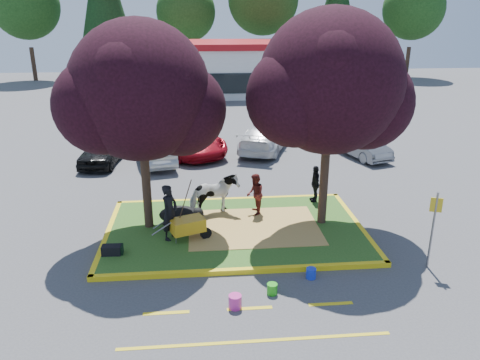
{
  "coord_description": "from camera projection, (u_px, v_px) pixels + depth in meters",
  "views": [
    {
      "loc": [
        -1.11,
        -13.71,
        6.73
      ],
      "look_at": [
        0.2,
        0.5,
        1.61
      ],
      "focal_mm": 35.0,
      "sensor_mm": 36.0,
      "label": 1
    }
  ],
  "objects": [
    {
      "name": "curb_right",
      "position": [
        357.0,
        225.0,
        15.55
      ],
      "size": [
        0.16,
        5.3,
        0.15
      ],
      "primitive_type": "cube",
      "color": "yellow",
      "rests_on": "ground"
    },
    {
      "name": "fire_lane_stripe_a",
      "position": [
        166.0,
        313.0,
        11.11
      ],
      "size": [
        1.1,
        0.12,
        0.01
      ],
      "primitive_type": "cube",
      "color": "yellow",
      "rests_on": "ground"
    },
    {
      "name": "sign_post",
      "position": [
        434.0,
        223.0,
        12.68
      ],
      "size": [
        0.3,
        0.14,
        2.24
      ],
      "rotation": [
        0.0,
        0.0,
        -0.37
      ],
      "color": "slate",
      "rests_on": "ground"
    },
    {
      "name": "car_grey",
      "position": [
        361.0,
        145.0,
        22.96
      ],
      "size": [
        2.28,
        3.82,
        1.19
      ],
      "primitive_type": "imported",
      "rotation": [
        0.0,
        0.0,
        0.3
      ],
      "color": "slate",
      "rests_on": "ground"
    },
    {
      "name": "curb_far",
      "position": [
        230.0,
        200.0,
        17.62
      ],
      "size": [
        8.3,
        0.16,
        0.15
      ],
      "primitive_type": "cube",
      "color": "yellow",
      "rests_on": "ground"
    },
    {
      "name": "curb_left",
      "position": [
        108.0,
        235.0,
        14.85
      ],
      "size": [
        0.16,
        5.3,
        0.15
      ],
      "primitive_type": "cube",
      "color": "yellow",
      "rests_on": "ground"
    },
    {
      "name": "tree_purple_left",
      "position": [
        141.0,
        97.0,
        13.87
      ],
      "size": [
        5.06,
        4.2,
        6.51
      ],
      "color": "black",
      "rests_on": "median_island"
    },
    {
      "name": "handler",
      "position": [
        170.0,
        212.0,
        14.18
      ],
      "size": [
        0.68,
        0.76,
        1.75
      ],
      "primitive_type": "imported",
      "rotation": [
        0.0,
        0.0,
        1.05
      ],
      "color": "black",
      "rests_on": "median_island"
    },
    {
      "name": "treeline",
      "position": [
        217.0,
        2.0,
        47.97
      ],
      "size": [
        46.58,
        7.8,
        14.63
      ],
      "color": "black",
      "rests_on": "ground"
    },
    {
      "name": "visitor_b",
      "position": [
        315.0,
        183.0,
        17.13
      ],
      "size": [
        0.37,
        0.81,
        1.36
      ],
      "primitive_type": "imported",
      "rotation": [
        0.0,
        0.0,
        -1.62
      ],
      "color": "black",
      "rests_on": "median_island"
    },
    {
      "name": "fire_lane_stripe_c",
      "position": [
        331.0,
        304.0,
        11.46
      ],
      "size": [
        1.1,
        0.12,
        0.01
      ],
      "primitive_type": "cube",
      "color": "yellow",
      "rests_on": "ground"
    },
    {
      "name": "gear_bag_green",
      "position": [
        115.0,
        250.0,
        13.5
      ],
      "size": [
        0.49,
        0.33,
        0.25
      ],
      "primitive_type": "cube",
      "rotation": [
        0.0,
        0.0,
        0.06
      ],
      "color": "black",
      "rests_on": "median_island"
    },
    {
      "name": "car_silver",
      "position": [
        154.0,
        148.0,
        22.07
      ],
      "size": [
        2.39,
        4.47,
        1.4
      ],
      "primitive_type": "imported",
      "rotation": [
        0.0,
        0.0,
        3.37
      ],
      "color": "#AAADB2",
      "rests_on": "ground"
    },
    {
      "name": "bucket_blue",
      "position": [
        311.0,
        273.0,
        12.54
      ],
      "size": [
        0.33,
        0.33,
        0.29
      ],
      "primitive_type": "cylinder",
      "rotation": [
        0.0,
        0.0,
        0.3
      ],
      "color": "blue",
      "rests_on": "ground"
    },
    {
      "name": "visitor_a",
      "position": [
        255.0,
        194.0,
        15.98
      ],
      "size": [
        0.57,
        0.72,
        1.44
      ],
      "primitive_type": "imported",
      "rotation": [
        0.0,
        0.0,
        -1.6
      ],
      "color": "#4F1816",
      "rests_on": "median_island"
    },
    {
      "name": "bucket_pink",
      "position": [
        235.0,
        302.0,
        11.26
      ],
      "size": [
        0.41,
        0.41,
        0.34
      ],
      "primitive_type": "cylinder",
      "rotation": [
        0.0,
        0.0,
        0.34
      ],
      "color": "#CD2D90",
      "rests_on": "ground"
    },
    {
      "name": "bucket_green",
      "position": [
        272.0,
        289.0,
        11.83
      ],
      "size": [
        0.3,
        0.3,
        0.29
      ],
      "primitive_type": "cylinder",
      "rotation": [
        0.0,
        0.0,
        -0.15
      ],
      "color": "green",
      "rests_on": "ground"
    },
    {
      "name": "calf",
      "position": [
        179.0,
        214.0,
        15.49
      ],
      "size": [
        1.41,
        0.95,
        0.56
      ],
      "primitive_type": "ellipsoid",
      "rotation": [
        0.0,
        0.0,
        -0.17
      ],
      "color": "black",
      "rests_on": "median_island"
    },
    {
      "name": "curb_near",
      "position": [
        243.0,
        271.0,
        12.78
      ],
      "size": [
        8.3,
        0.16,
        0.15
      ],
      "primitive_type": "cube",
      "color": "yellow",
      "rests_on": "ground"
    },
    {
      "name": "gear_bag_dark",
      "position": [
        112.0,
        250.0,
        13.46
      ],
      "size": [
        0.55,
        0.32,
        0.28
      ],
      "primitive_type": "cube",
      "rotation": [
        0.0,
        0.0,
        -0.03
      ],
      "color": "black",
      "rests_on": "median_island"
    },
    {
      "name": "car_black",
      "position": [
        103.0,
        149.0,
        21.99
      ],
      "size": [
        1.95,
        4.04,
        1.33
      ],
      "primitive_type": "imported",
      "rotation": [
        0.0,
        0.0,
        -0.1
      ],
      "color": "black",
      "rests_on": "ground"
    },
    {
      "name": "retail_building",
      "position": [
        232.0,
        67.0,
        40.86
      ],
      "size": [
        20.4,
        8.4,
        4.4
      ],
      "color": "silver",
      "rests_on": "ground"
    },
    {
      "name": "wheelbarrow",
      "position": [
        188.0,
        225.0,
        14.24
      ],
      "size": [
        1.81,
        0.93,
        0.69
      ],
      "rotation": [
        0.0,
        0.0,
        0.37
      ],
      "color": "black",
      "rests_on": "median_island"
    },
    {
      "name": "cow",
      "position": [
        214.0,
        195.0,
        16.0
      ],
      "size": [
        1.82,
        1.27,
        1.4
      ],
      "primitive_type": "imported",
      "rotation": [
        0.0,
        0.0,
        1.91
      ],
      "color": "white",
      "rests_on": "median_island"
    },
    {
      "name": "straw_bedding",
      "position": [
        254.0,
        227.0,
        15.22
      ],
      "size": [
        4.2,
        3.0,
        0.01
      ],
      "primitive_type": "cube",
      "color": "tan",
      "rests_on": "median_island"
    },
    {
      "name": "median_island",
      "position": [
        235.0,
        230.0,
        15.2
      ],
      "size": [
        8.0,
        5.0,
        0.15
      ],
      "primitive_type": "cube",
      "color": "#28581B",
      "rests_on": "ground"
    },
    {
      "name": "ground",
      "position": [
        235.0,
        232.0,
        15.22
      ],
      "size": [
        90.0,
        90.0,
        0.0
      ],
      "primitive_type": "plane",
      "color": "#424244",
      "rests_on": "ground"
    },
    {
      "name": "fire_lane_stripe_b",
      "position": [
        250.0,
        308.0,
        11.28
      ],
      "size": [
        1.1,
        0.12,
        0.01
      ],
      "primitive_type": "cube",
      "color": "yellow",
      "rests_on": "ground"
    },
    {
      "name": "tree_purple_right",
      "position": [
        331.0,
        89.0,
        14.1
      ],
      "size": [
        5.3,
        4.4,
        6.82
      ],
      "color": "black",
      "rests_on": "median_island"
    },
    {
      "name": "car_white",
      "position": [
        265.0,
        137.0,
        24.03
      ],
      "size": [
        3.64,
        5.27,
        1.42
      ],
      "primitive_type": "imported",
      "rotation": [
        0.0,
        0.0,
        2.76
      ],
      "color": "silver",
      "rests_on": "ground"
    },
    {
      "name": "fire_lane_long",
      "position": [
        256.0,
        341.0,
        10.16
      ],
      "size": [
        6.0,
        0.1,
        0.01
      ],
      "primitive_type": "cube",
      "color": "yellow",
      "rests_on": "ground"
    },
    {
      "name": "car_red",
      "position": [
        188.0,
        138.0,
        23.61
      ],
      "size": [
        4.43,
        5.89,
        1.49
      ],
      "primitive_type": "imported",
      "rotation": [
        0.0,
        0.0,
        0.42
      ],
      "color": "#A20D1A",
      "rests_on": "ground"
    }
  ]
}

